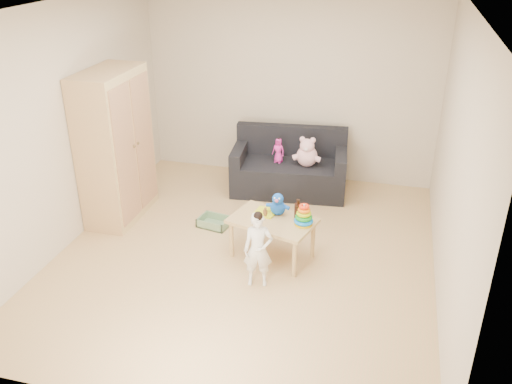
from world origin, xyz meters
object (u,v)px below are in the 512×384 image
(play_table, at_px, (272,238))
(toddler, at_px, (258,251))
(sofa, at_px, (289,177))
(wardrobe, at_px, (115,147))

(play_table, distance_m, toddler, 0.55)
(sofa, height_order, toddler, toddler)
(sofa, distance_m, play_table, 1.66)
(wardrobe, bearing_deg, play_table, -13.08)
(sofa, relative_size, play_table, 1.73)
(sofa, distance_m, toddler, 2.19)
(sofa, xyz_separation_m, toddler, (0.13, -2.17, 0.18))
(play_table, xyz_separation_m, toddler, (-0.02, -0.52, 0.16))
(sofa, bearing_deg, wardrobe, -153.83)
(wardrobe, xyz_separation_m, toddler, (2.00, -0.99, -0.52))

